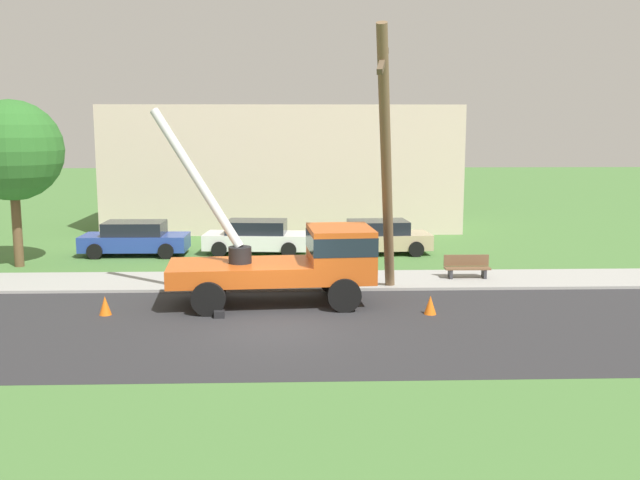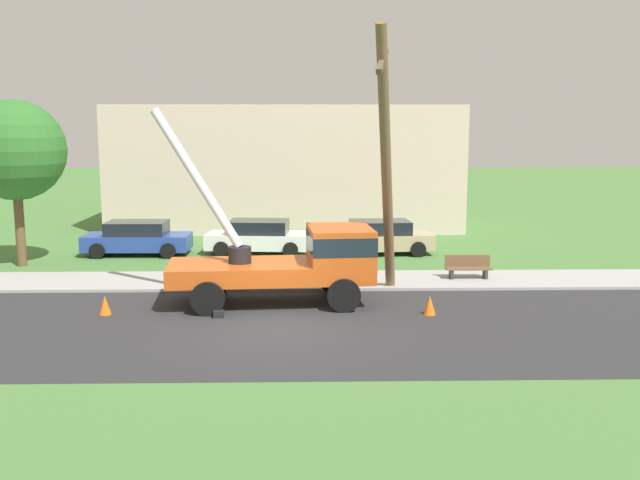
{
  "view_description": "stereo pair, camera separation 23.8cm",
  "coord_description": "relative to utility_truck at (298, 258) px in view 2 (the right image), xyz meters",
  "views": [
    {
      "loc": [
        0.53,
        -19.23,
        5.51
      ],
      "look_at": [
        1.29,
        3.28,
        1.88
      ],
      "focal_mm": 40.87,
      "sensor_mm": 36.0,
      "label": 1
    },
    {
      "loc": [
        0.77,
        -19.23,
        5.51
      ],
      "look_at": [
        1.29,
        3.28,
        1.88
      ],
      "focal_mm": 40.87,
      "sensor_mm": 36.0,
      "label": 2
    }
  ],
  "objects": [
    {
      "name": "ground_plane",
      "position": [
        -0.61,
        9.26,
        -1.41
      ],
      "size": [
        120.0,
        120.0,
        0.0
      ],
      "primitive_type": "plane",
      "color": "#477538"
    },
    {
      "name": "road_asphalt",
      "position": [
        -0.61,
        -2.74,
        -1.4
      ],
      "size": [
        80.0,
        8.51,
        0.01
      ],
      "primitive_type": "cube",
      "color": "#2B2B2D",
      "rests_on": "ground"
    },
    {
      "name": "sidewalk_strip",
      "position": [
        -0.61,
        3.0,
        -1.36
      ],
      "size": [
        80.0,
        2.96,
        0.1
      ],
      "primitive_type": "cube",
      "color": "#9E9E99",
      "rests_on": "ground"
    },
    {
      "name": "utility_truck",
      "position": [
        0.0,
        0.0,
        0.0
      ],
      "size": [
        6.93,
        3.24,
        5.98
      ],
      "color": "#C65119",
      "rests_on": "ground"
    },
    {
      "name": "leaning_utility_pole",
      "position": [
        2.69,
        0.23,
        2.85
      ],
      "size": [
        1.19,
        4.16,
        8.36
      ],
      "color": "brown",
      "rests_on": "ground"
    },
    {
      "name": "traffic_cone_ahead",
      "position": [
        3.82,
        -1.49,
        -1.13
      ],
      "size": [
        0.36,
        0.36,
        0.56
      ],
      "primitive_type": "cone",
      "color": "orange",
      "rests_on": "ground"
    },
    {
      "name": "traffic_cone_behind",
      "position": [
        -5.62,
        -1.26,
        -1.13
      ],
      "size": [
        0.36,
        0.36,
        0.56
      ],
      "primitive_type": "cone",
      "color": "orange",
      "rests_on": "ground"
    },
    {
      "name": "parked_sedan_blue",
      "position": [
        -6.85,
        8.52,
        -0.7
      ],
      "size": [
        4.42,
        2.05,
        1.42
      ],
      "color": "#263F99",
      "rests_on": "ground"
    },
    {
      "name": "parked_sedan_white",
      "position": [
        -1.75,
        8.75,
        -0.7
      ],
      "size": [
        4.54,
        2.27,
        1.42
      ],
      "color": "silver",
      "rests_on": "ground"
    },
    {
      "name": "parked_sedan_tan",
      "position": [
        3.42,
        8.52,
        -0.7
      ],
      "size": [
        4.52,
        2.23,
        1.42
      ],
      "color": "tan",
      "rests_on": "ground"
    },
    {
      "name": "park_bench",
      "position": [
        5.96,
        3.06,
        -0.95
      ],
      "size": [
        1.6,
        0.45,
        0.9
      ],
      "color": "brown",
      "rests_on": "ground"
    },
    {
      "name": "roadside_tree_near",
      "position": [
        -10.83,
        6.18,
        3.06
      ],
      "size": [
        3.83,
        3.83,
        6.41
      ],
      "color": "brown",
      "rests_on": "ground"
    },
    {
      "name": "lowrise_building_backdrop",
      "position": [
        -0.74,
        16.7,
        1.79
      ],
      "size": [
        18.0,
        6.0,
        6.4
      ],
      "primitive_type": "cube",
      "color": "beige",
      "rests_on": "ground"
    }
  ]
}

